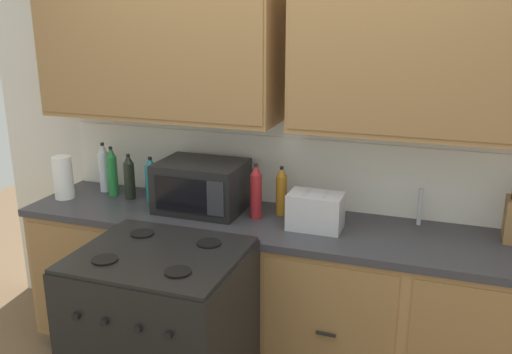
{
  "coord_description": "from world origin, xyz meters",
  "views": [
    {
      "loc": [
        0.84,
        -2.41,
        2.01
      ],
      "look_at": [
        -0.11,
        0.27,
        1.16
      ],
      "focal_mm": 39.31,
      "sensor_mm": 36.0,
      "label": 1
    }
  ],
  "objects_px": {
    "stove_range": "(164,342)",
    "bottle_teal": "(151,180)",
    "toaster": "(316,211)",
    "bottle_green": "(112,172)",
    "paper_towel_roll": "(63,177)",
    "bottle_clear": "(104,168)",
    "microwave": "(202,186)",
    "bottle_dark": "(129,177)",
    "bottle_amber": "(281,191)",
    "bottle_red": "(256,192)"
  },
  "relations": [
    {
      "from": "paper_towel_roll",
      "to": "bottle_dark",
      "type": "relative_size",
      "value": 0.94
    },
    {
      "from": "bottle_green",
      "to": "bottle_red",
      "type": "bearing_deg",
      "value": -4.82
    },
    {
      "from": "bottle_clear",
      "to": "bottle_red",
      "type": "bearing_deg",
      "value": -7.19
    },
    {
      "from": "stove_range",
      "to": "bottle_teal",
      "type": "height_order",
      "value": "bottle_teal"
    },
    {
      "from": "bottle_green",
      "to": "paper_towel_roll",
      "type": "bearing_deg",
      "value": -149.31
    },
    {
      "from": "bottle_clear",
      "to": "bottle_dark",
      "type": "bearing_deg",
      "value": -18.69
    },
    {
      "from": "paper_towel_roll",
      "to": "bottle_teal",
      "type": "distance_m",
      "value": 0.54
    },
    {
      "from": "bottle_dark",
      "to": "bottle_teal",
      "type": "bearing_deg",
      "value": 4.04
    },
    {
      "from": "stove_range",
      "to": "bottle_green",
      "type": "height_order",
      "value": "bottle_green"
    },
    {
      "from": "microwave",
      "to": "bottle_clear",
      "type": "xyz_separation_m",
      "value": [
        -0.72,
        0.11,
        0.01
      ]
    },
    {
      "from": "microwave",
      "to": "bottle_amber",
      "type": "xyz_separation_m",
      "value": [
        0.45,
        0.07,
        -0.0
      ]
    },
    {
      "from": "microwave",
      "to": "bottle_amber",
      "type": "height_order",
      "value": "microwave"
    },
    {
      "from": "stove_range",
      "to": "paper_towel_roll",
      "type": "xyz_separation_m",
      "value": [
        -0.96,
        0.58,
        0.57
      ]
    },
    {
      "from": "microwave",
      "to": "paper_towel_roll",
      "type": "distance_m",
      "value": 0.88
    },
    {
      "from": "stove_range",
      "to": "microwave",
      "type": "xyz_separation_m",
      "value": [
        -0.09,
        0.67,
        0.58
      ]
    },
    {
      "from": "bottle_amber",
      "to": "stove_range",
      "type": "bearing_deg",
      "value": -115.62
    },
    {
      "from": "bottle_amber",
      "to": "bottle_dark",
      "type": "relative_size",
      "value": 1.0
    },
    {
      "from": "bottle_amber",
      "to": "bottle_clear",
      "type": "xyz_separation_m",
      "value": [
        -1.17,
        0.03,
        0.02
      ]
    },
    {
      "from": "microwave",
      "to": "bottle_clear",
      "type": "relative_size",
      "value": 1.54
    },
    {
      "from": "bottle_red",
      "to": "toaster",
      "type": "bearing_deg",
      "value": -7.12
    },
    {
      "from": "toaster",
      "to": "bottle_dark",
      "type": "height_order",
      "value": "bottle_dark"
    },
    {
      "from": "stove_range",
      "to": "bottle_red",
      "type": "xyz_separation_m",
      "value": [
        0.24,
        0.65,
        0.59
      ]
    },
    {
      "from": "microwave",
      "to": "stove_range",
      "type": "bearing_deg",
      "value": -82.24
    },
    {
      "from": "microwave",
      "to": "bottle_green",
      "type": "xyz_separation_m",
      "value": [
        -0.62,
        0.06,
        0.01
      ]
    },
    {
      "from": "stove_range",
      "to": "bottle_teal",
      "type": "relative_size",
      "value": 3.53
    },
    {
      "from": "bottle_dark",
      "to": "bottle_clear",
      "type": "xyz_separation_m",
      "value": [
        -0.23,
        0.08,
        0.02
      ]
    },
    {
      "from": "bottle_amber",
      "to": "bottle_red",
      "type": "height_order",
      "value": "bottle_red"
    },
    {
      "from": "toaster",
      "to": "bottle_clear",
      "type": "xyz_separation_m",
      "value": [
        -1.4,
        0.18,
        0.06
      ]
    },
    {
      "from": "bottle_dark",
      "to": "bottle_teal",
      "type": "xyz_separation_m",
      "value": [
        0.14,
        0.01,
        -0.0
      ]
    },
    {
      "from": "bottle_amber",
      "to": "bottle_dark",
      "type": "bearing_deg",
      "value": -177.36
    },
    {
      "from": "microwave",
      "to": "bottle_teal",
      "type": "bearing_deg",
      "value": 173.22
    },
    {
      "from": "paper_towel_roll",
      "to": "bottle_amber",
      "type": "relative_size",
      "value": 0.94
    },
    {
      "from": "toaster",
      "to": "bottle_green",
      "type": "bearing_deg",
      "value": 174.57
    },
    {
      "from": "toaster",
      "to": "bottle_amber",
      "type": "xyz_separation_m",
      "value": [
        -0.23,
        0.14,
        0.04
      ]
    },
    {
      "from": "stove_range",
      "to": "toaster",
      "type": "relative_size",
      "value": 3.39
    },
    {
      "from": "paper_towel_roll",
      "to": "bottle_amber",
      "type": "bearing_deg",
      "value": 7.13
    },
    {
      "from": "stove_range",
      "to": "bottle_teal",
      "type": "distance_m",
      "value": 1.01
    },
    {
      "from": "toaster",
      "to": "bottle_red",
      "type": "relative_size",
      "value": 0.91
    },
    {
      "from": "microwave",
      "to": "bottle_red",
      "type": "relative_size",
      "value": 1.55
    },
    {
      "from": "paper_towel_roll",
      "to": "bottle_clear",
      "type": "bearing_deg",
      "value": 51.93
    },
    {
      "from": "bottle_red",
      "to": "bottle_teal",
      "type": "bearing_deg",
      "value": 174.5
    },
    {
      "from": "paper_towel_roll",
      "to": "bottle_teal",
      "type": "height_order",
      "value": "bottle_teal"
    },
    {
      "from": "paper_towel_roll",
      "to": "microwave",
      "type": "bearing_deg",
      "value": 5.94
    },
    {
      "from": "paper_towel_roll",
      "to": "bottle_teal",
      "type": "relative_size",
      "value": 0.97
    },
    {
      "from": "stove_range",
      "to": "microwave",
      "type": "relative_size",
      "value": 1.98
    },
    {
      "from": "microwave",
      "to": "bottle_green",
      "type": "relative_size",
      "value": 1.57
    },
    {
      "from": "toaster",
      "to": "bottle_amber",
      "type": "height_order",
      "value": "bottle_amber"
    },
    {
      "from": "stove_range",
      "to": "toaster",
      "type": "distance_m",
      "value": 1.0
    },
    {
      "from": "microwave",
      "to": "bottle_red",
      "type": "distance_m",
      "value": 0.34
    },
    {
      "from": "bottle_dark",
      "to": "bottle_clear",
      "type": "bearing_deg",
      "value": 161.31
    }
  ]
}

